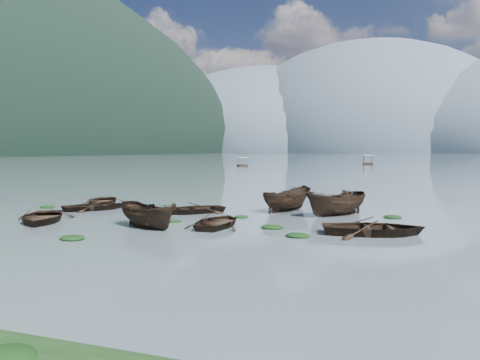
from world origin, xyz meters
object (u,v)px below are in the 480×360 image
(rowboat_0, at_px, (42,222))
(pontoon_left, at_px, (242,166))
(rowboat_3, at_px, (218,226))
(pontoon_centre, at_px, (368,164))

(rowboat_0, bearing_deg, pontoon_left, 70.58)
(rowboat_0, relative_size, rowboat_3, 1.12)
(rowboat_3, bearing_deg, pontoon_left, -73.56)
(rowboat_0, height_order, pontoon_left, pontoon_left)
(rowboat_0, relative_size, pontoon_left, 0.83)
(pontoon_left, height_order, pontoon_centre, pontoon_centre)
(pontoon_centre, bearing_deg, rowboat_0, -100.35)
(rowboat_3, distance_m, pontoon_left, 94.50)
(rowboat_3, bearing_deg, rowboat_0, 9.44)
(rowboat_0, xyz_separation_m, rowboat_3, (9.99, 2.07, 0.00))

